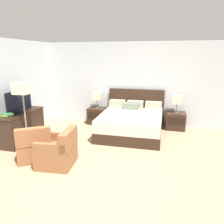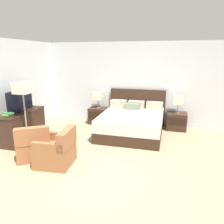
# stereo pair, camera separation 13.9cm
# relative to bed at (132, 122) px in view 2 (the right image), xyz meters

# --- Properties ---
(ground_plane) EXTENTS (10.50, 10.50, 0.00)m
(ground_plane) POSITION_rel_bed_xyz_m (-0.29, -2.53, -0.33)
(ground_plane) COLOR #998466
(wall_back) EXTENTS (6.58, 0.06, 2.56)m
(wall_back) POSITION_rel_bed_xyz_m (-0.29, 1.00, 0.96)
(wall_back) COLOR silver
(wall_back) RESTS_ON ground
(wall_left) EXTENTS (0.06, 5.30, 2.56)m
(wall_left) POSITION_rel_bed_xyz_m (-3.01, -1.08, 0.96)
(wall_left) COLOR silver
(wall_left) RESTS_ON ground
(bed) EXTENTS (1.73, 1.98, 1.13)m
(bed) POSITION_rel_bed_xyz_m (0.00, 0.00, 0.00)
(bed) COLOR #332116
(bed) RESTS_ON ground
(nightstand_left) EXTENTS (0.56, 0.48, 0.51)m
(nightstand_left) POSITION_rel_bed_xyz_m (-1.23, 0.67, -0.07)
(nightstand_left) COLOR #332116
(nightstand_left) RESTS_ON ground
(nightstand_right) EXTENTS (0.56, 0.48, 0.51)m
(nightstand_right) POSITION_rel_bed_xyz_m (1.23, 0.67, -0.07)
(nightstand_right) COLOR #332116
(nightstand_right) RESTS_ON ground
(table_lamp_left) EXTENTS (0.27, 0.27, 0.52)m
(table_lamp_left) POSITION_rel_bed_xyz_m (-1.23, 0.67, 0.58)
(table_lamp_left) COLOR gray
(table_lamp_left) RESTS_ON nightstand_left
(table_lamp_right) EXTENTS (0.27, 0.27, 0.52)m
(table_lamp_right) POSITION_rel_bed_xyz_m (1.23, 0.67, 0.58)
(table_lamp_right) COLOR gray
(table_lamp_right) RESTS_ON nightstand_right
(dresser) EXTENTS (0.55, 1.37, 0.77)m
(dresser) POSITION_rel_bed_xyz_m (-2.68, -1.23, 0.07)
(dresser) COLOR #332116
(dresser) RESTS_ON ground
(tv) EXTENTS (0.18, 0.94, 0.55)m
(tv) POSITION_rel_bed_xyz_m (-2.68, -1.20, 0.71)
(tv) COLOR black
(tv) RESTS_ON dresser
(book_red_cover) EXTENTS (0.24, 0.17, 0.03)m
(book_red_cover) POSITION_rel_bed_xyz_m (-2.69, -1.69, 0.46)
(book_red_cover) COLOR #2D7042
(book_red_cover) RESTS_ON dresser
(book_blue_cover) EXTENTS (0.23, 0.22, 0.03)m
(book_blue_cover) POSITION_rel_bed_xyz_m (-2.68, -1.69, 0.49)
(book_blue_cover) COLOR gold
(book_blue_cover) RESTS_ON book_red_cover
(book_small_top) EXTENTS (0.28, 0.18, 0.03)m
(book_small_top) POSITION_rel_bed_xyz_m (-2.66, -1.69, 0.52)
(book_small_top) COLOR #2D7042
(book_small_top) RESTS_ON book_blue_cover
(armchair_by_window) EXTENTS (0.95, 0.95, 0.76)m
(armchair_by_window) POSITION_rel_bed_xyz_m (-1.78, -2.06, -0.04)
(armchair_by_window) COLOR #935B38
(armchair_by_window) RESTS_ON ground
(armchair_companion) EXTENTS (0.75, 0.74, 0.76)m
(armchair_companion) POSITION_rel_bed_xyz_m (-1.15, -2.19, -0.04)
(armchair_companion) COLOR #935B38
(armchair_companion) RESTS_ON ground
(floor_lamp) EXTENTS (0.33, 0.33, 1.58)m
(floor_lamp) POSITION_rel_bed_xyz_m (-2.23, -1.63, 1.01)
(floor_lamp) COLOR gray
(floor_lamp) RESTS_ON ground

